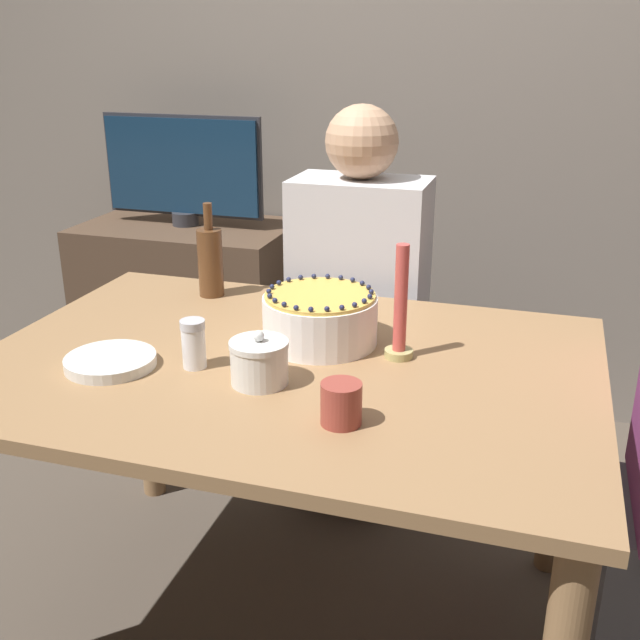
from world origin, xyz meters
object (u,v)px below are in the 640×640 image
candle (400,313)px  sugar_shaker (194,344)px  person_man_blue_shirt (358,332)px  cake (320,318)px  tv_monitor (182,168)px  sugar_bowl (259,362)px  bottle (210,261)px

candle → sugar_shaker: bearing=-156.0°
person_man_blue_shirt → cake: bearing=95.1°
tv_monitor → sugar_shaker: bearing=-62.4°
sugar_bowl → sugar_shaker: (-0.16, 0.03, 0.01)m
sugar_shaker → cake: bearing=44.4°
cake → bottle: bearing=148.4°
sugar_bowl → sugar_shaker: sugar_bowl is taller
cake → bottle: size_ratio=1.03×
bottle → person_man_blue_shirt: size_ratio=0.21×
cake → bottle: 0.46m
tv_monitor → cake: bearing=-49.4°
tv_monitor → bottle: bearing=-58.5°
cake → tv_monitor: size_ratio=0.42×
sugar_shaker → tv_monitor: bearing=117.6°
cake → tv_monitor: tv_monitor is taller
sugar_shaker → candle: 0.45m
bottle → candle: bearing=-24.8°
sugar_shaker → tv_monitor: 1.37m
candle → tv_monitor: (-1.04, 1.02, 0.10)m
sugar_bowl → bottle: 0.59m
sugar_shaker → person_man_blue_shirt: 0.83m
cake → candle: (0.19, -0.03, 0.04)m
sugar_shaker → bottle: 0.48m
cake → person_man_blue_shirt: person_man_blue_shirt is taller
sugar_bowl → tv_monitor: size_ratio=0.19×
sugar_bowl → sugar_shaker: size_ratio=1.14×
cake → sugar_shaker: (-0.22, -0.21, -0.01)m
sugar_bowl → bottle: bearing=124.6°
tv_monitor → candle: bearing=-44.4°
candle → tv_monitor: bearing=135.6°
sugar_shaker → tv_monitor: tv_monitor is taller
sugar_bowl → candle: size_ratio=0.47×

